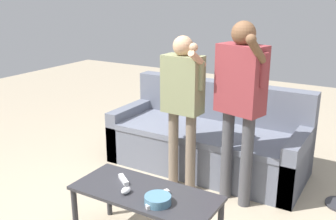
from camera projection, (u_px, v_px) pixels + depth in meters
couch at (209, 140)px, 4.21m from camera, size 2.06×0.88×0.90m
coffee_table at (145, 199)px, 2.84m from camera, size 1.09×0.47×0.46m
snack_bowl at (158, 200)px, 2.65m from camera, size 0.18×0.18×0.06m
game_remote_nunchuk at (126, 190)px, 2.79m from camera, size 0.06×0.09×0.05m
player_right at (240, 93)px, 3.29m from camera, size 0.47×0.43×1.63m
player_center at (182, 96)px, 3.56m from camera, size 0.43×0.31×1.48m
game_remote_wand_near at (159, 195)px, 2.75m from camera, size 0.10×0.16×0.03m
game_remote_wand_far at (123, 180)px, 2.97m from camera, size 0.15×0.12×0.03m
game_remote_wand_spare at (157, 205)px, 2.62m from camera, size 0.12×0.14×0.03m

